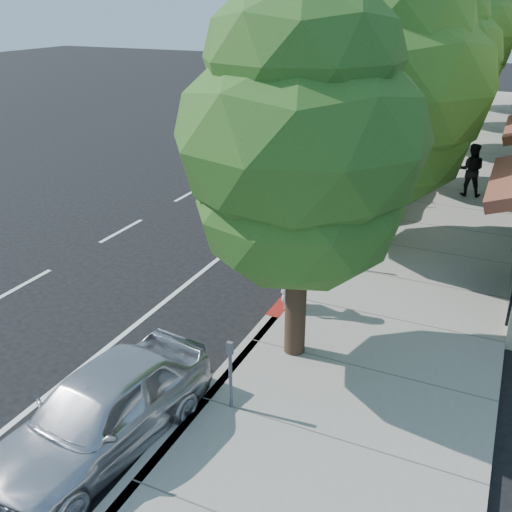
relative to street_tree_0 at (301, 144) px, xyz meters
The scene contains 18 objects.
ground 4.71m from the street_tree_0, 114.23° to the left, with size 120.00×120.00×0.00m, color black.
sidewalk 10.90m from the street_tree_0, 82.03° to the left, with size 4.60×56.00×0.15m, color gray.
curb 10.84m from the street_tree_0, 95.14° to the left, with size 0.30×56.00×0.15m, color #9E998E.
curb_red_segment 5.16m from the street_tree_0, 106.70° to the left, with size 0.32×4.00×0.15m, color maroon.
street_tree_0 is the anchor object (origin of this frame).
street_tree_1 6.00m from the street_tree_0, 90.00° to the left, with size 5.49×5.49×7.30m.
street_tree_2 12.00m from the street_tree_0, 90.00° to the left, with size 5.00×5.00×7.38m.
street_tree_3 18.01m from the street_tree_0, 90.00° to the left, with size 5.33×5.33×8.08m.
street_tree_4 24.00m from the street_tree_0, 90.00° to the left, with size 4.27×4.27×6.79m.
street_tree_5 30.00m from the street_tree_0, 90.00° to the left, with size 5.00×5.00×7.65m.
cyclist 3.70m from the street_tree_0, 113.33° to the left, with size 0.66×0.43×1.80m, color white.
bicycle 5.51m from the street_tree_0, 108.35° to the left, with size 0.70×2.01×1.05m, color #14178F.
silver_suv 10.63m from the street_tree_0, 97.97° to the left, with size 2.84×6.17×1.71m, color #A5A5AA.
dark_sedan 15.15m from the street_tree_0, 97.98° to the left, with size 1.64×4.70×1.55m, color black.
white_pickup 23.44m from the street_tree_0, 97.68° to the left, with size 2.50×6.16×1.79m, color silver.
dark_suv_far 24.65m from the street_tree_0, 97.14° to the left, with size 2.12×5.26×1.79m, color black.
near_car_a 5.25m from the street_tree_0, 116.93° to the right, with size 1.61×4.00×1.36m, color silver.
pedestrian 12.04m from the street_tree_0, 80.20° to the left, with size 0.88×0.68×1.80m, color black.
Camera 1 is at (4.11, -10.75, 6.34)m, focal length 40.00 mm.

